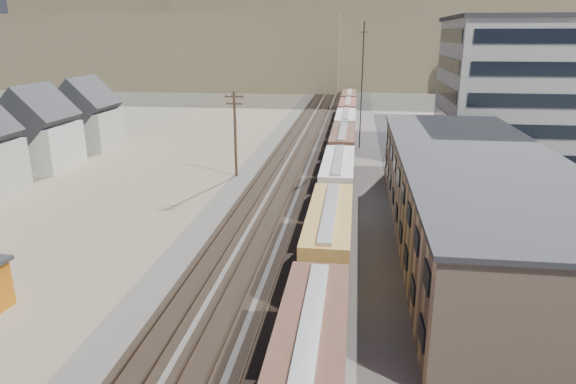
# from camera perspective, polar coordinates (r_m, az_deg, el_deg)

# --- Properties ---
(ballast_bed) EXTENTS (18.00, 200.00, 0.06)m
(ballast_bed) POSITION_cam_1_polar(r_m,az_deg,el_deg) (67.77, 2.83, 3.30)
(ballast_bed) COLOR #4C4742
(ballast_bed) RESTS_ON ground
(dirt_yard) EXTENTS (24.00, 180.00, 0.03)m
(dirt_yard) POSITION_cam_1_polar(r_m,az_deg,el_deg) (63.20, -16.36, 1.58)
(dirt_yard) COLOR #807658
(dirt_yard) RESTS_ON ground
(asphalt_lot) EXTENTS (26.00, 120.00, 0.04)m
(asphalt_lot) POSITION_cam_1_polar(r_m,az_deg,el_deg) (55.67, 24.61, -1.37)
(asphalt_lot) COLOR #232326
(asphalt_lot) RESTS_ON ground
(rail_tracks) EXTENTS (11.40, 200.00, 0.24)m
(rail_tracks) POSITION_cam_1_polar(r_m,az_deg,el_deg) (67.80, 2.37, 3.38)
(rail_tracks) COLOR black
(rail_tracks) RESTS_ON ground
(freight_train) EXTENTS (3.00, 119.74, 4.46)m
(freight_train) POSITION_cam_1_polar(r_m,az_deg,el_deg) (57.75, 5.84, 3.61)
(freight_train) COLOR black
(freight_train) RESTS_ON ground
(warehouse) EXTENTS (12.40, 40.40, 7.25)m
(warehouse) POSITION_cam_1_polar(r_m,az_deg,el_deg) (43.57, 20.01, -0.65)
(warehouse) COLOR tan
(warehouse) RESTS_ON ground
(office_tower) EXTENTS (22.60, 18.60, 18.45)m
(office_tower) POSITION_cam_1_polar(r_m,az_deg,el_deg) (74.42, 25.64, 10.13)
(office_tower) COLOR #9E998E
(office_tower) RESTS_ON ground
(utility_pole_north) EXTENTS (2.20, 0.32, 10.00)m
(utility_pole_north) POSITION_cam_1_polar(r_m,az_deg,el_deg) (60.23, -5.89, 6.61)
(utility_pole_north) COLOR #382619
(utility_pole_north) RESTS_ON ground
(radio_mast) EXTENTS (1.20, 0.16, 18.00)m
(radio_mast) POSITION_cam_1_polar(r_m,az_deg,el_deg) (75.94, 8.20, 11.60)
(radio_mast) COLOR black
(radio_mast) RESTS_ON ground
(hills_north) EXTENTS (265.00, 80.00, 32.00)m
(hills_north) POSITION_cam_1_polar(r_m,az_deg,el_deg) (183.62, 6.19, 16.34)
(hills_north) COLOR brown
(hills_north) RESTS_ON ground
(parked_car_blue) EXTENTS (4.21, 5.38, 1.36)m
(parked_car_blue) POSITION_cam_1_polar(r_m,az_deg,el_deg) (77.41, 20.69, 4.44)
(parked_car_blue) COLOR navy
(parked_car_blue) RESTS_ON ground
(parked_car_far) EXTENTS (2.99, 4.26, 1.35)m
(parked_car_far) POSITION_cam_1_polar(r_m,az_deg,el_deg) (77.61, 23.66, 4.13)
(parked_car_far) COLOR silver
(parked_car_far) RESTS_ON ground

